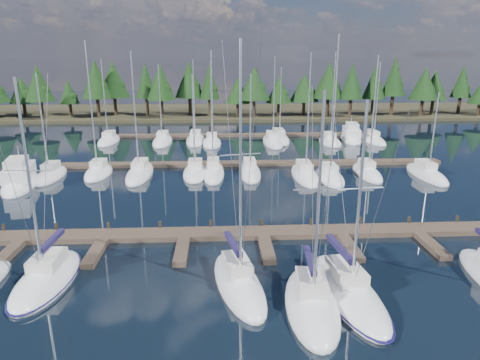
{
  "coord_description": "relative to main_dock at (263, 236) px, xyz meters",
  "views": [
    {
      "loc": [
        -3.27,
        -12.49,
        13.46
      ],
      "look_at": [
        -1.55,
        22.0,
        3.31
      ],
      "focal_mm": 32.0,
      "sensor_mm": 36.0,
      "label": 1
    }
  ],
  "objects": [
    {
      "name": "front_sailboat_2",
      "position": [
        -2.21,
        -6.98,
        0.11
      ],
      "size": [
        4.11,
        8.45,
        15.06
      ],
      "color": "silver",
      "rests_on": "ground"
    },
    {
      "name": "back_sailboat_rows",
      "position": [
        -0.27,
        27.42,
        0.06
      ],
      "size": [
        46.68,
        32.74,
        16.27
      ],
      "color": "silver",
      "rests_on": "ground"
    },
    {
      "name": "front_sailboat_4",
      "position": [
        4.09,
        -8.21,
        0.06
      ],
      "size": [
        4.05,
        9.81,
        12.12
      ],
      "color": "silver",
      "rests_on": "ground"
    },
    {
      "name": "back_docks",
      "position": [
        0.0,
        32.23,
        -0.0
      ],
      "size": [
        50.0,
        21.8,
        0.4
      ],
      "color": "#4A3B2E",
      "rests_on": "ground"
    },
    {
      "name": "main_dock",
      "position": [
        0.0,
        0.0,
        0.0
      ],
      "size": [
        44.0,
        6.13,
        0.9
      ],
      "color": "#4A3B2E",
      "rests_on": "ground"
    },
    {
      "name": "tree_line",
      "position": [
        -2.93,
        62.86,
        7.24
      ],
      "size": [
        184.26,
        11.81,
        13.49
      ],
      "color": "black",
      "rests_on": "far_shore"
    },
    {
      "name": "motor_yacht_left",
      "position": [
        -24.61,
        15.11,
        0.34
      ],
      "size": [
        5.42,
        10.47,
        5.0
      ],
      "color": "silver",
      "rests_on": "ground"
    },
    {
      "name": "motor_yacht_right",
      "position": [
        18.36,
        38.31,
        0.31
      ],
      "size": [
        4.67,
        9.82,
        4.72
      ],
      "color": "silver",
      "rests_on": "ground"
    },
    {
      "name": "front_sailboat_3",
      "position": [
        1.71,
        -9.39,
        0.08
      ],
      "size": [
        3.47,
        8.16,
        12.67
      ],
      "color": "silver",
      "rests_on": "ground"
    },
    {
      "name": "front_sailboat_1",
      "position": [
        -13.92,
        -5.89,
        0.08
      ],
      "size": [
        3.53,
        8.06,
        13.15
      ],
      "color": "silver",
      "rests_on": "ground"
    },
    {
      "name": "far_shore",
      "position": [
        0.0,
        72.64,
        0.1
      ],
      "size": [
        220.0,
        30.0,
        0.6
      ],
      "primitive_type": "cube",
      "color": "#322E1C",
      "rests_on": "ground"
    },
    {
      "name": "ground",
      "position": [
        0.0,
        12.64,
        -0.2
      ],
      "size": [
        260.0,
        260.0,
        0.0
      ],
      "primitive_type": "plane",
      "color": "black",
      "rests_on": "ground"
    }
  ]
}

